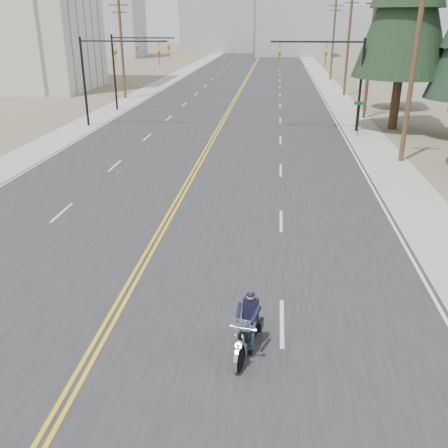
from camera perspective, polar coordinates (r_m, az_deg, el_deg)
ground_plane at (r=12.61m, az=-18.11°, el=-19.52°), size 400.00×400.00×0.00m
road at (r=79.00m, az=2.62°, el=16.27°), size 20.00×200.00×0.01m
sidewalk_left at (r=80.49m, az=-5.92°, el=16.29°), size 3.00×200.00×0.01m
sidewalk_right at (r=79.17m, az=11.29°, el=15.90°), size 3.00×200.00×0.01m
traffic_mast_left at (r=42.78m, az=-13.23°, el=17.34°), size 7.10×0.26×7.00m
traffic_mast_right at (r=40.81m, az=12.61°, el=17.18°), size 7.10×0.26×7.00m
traffic_mast_far at (r=50.50m, az=-10.64°, el=18.13°), size 6.10×0.26×7.00m
street_sign at (r=39.46m, az=15.21°, el=12.18°), size 0.90×0.06×2.62m
utility_pole_b at (r=32.50m, az=20.91°, el=16.99°), size 2.20×0.30×11.50m
utility_pole_c at (r=47.17m, az=16.39°, el=18.42°), size 2.20×0.30×11.00m
utility_pole_d at (r=61.99m, az=14.04°, el=19.59°), size 2.20×0.30×11.50m
utility_pole_e at (r=78.88m, az=12.39°, el=19.98°), size 2.20×0.30×11.00m
utility_pole_left at (r=59.03m, az=-11.61°, el=19.19°), size 2.20×0.30×10.50m
haze_bldg_a at (r=129.66m, az=-12.94°, el=22.97°), size 14.00×12.00×22.00m
haze_bldg_b at (r=133.49m, az=7.90°, el=21.54°), size 18.00×14.00×14.00m
haze_bldg_c at (r=123.62m, az=24.20°, el=20.83°), size 16.00×12.00×18.00m
haze_bldg_d at (r=149.44m, az=-0.54°, el=24.08°), size 20.00×15.00×26.00m
haze_bldg_e at (r=159.77m, az=14.16°, el=20.84°), size 14.00×14.00×12.00m
haze_bldg_f at (r=148.81m, az=-16.82°, el=21.30°), size 12.00×12.00×16.00m
motorcyclist at (r=13.24m, az=2.68°, el=-11.49°), size 1.31×2.26×1.66m
conifer_far at (r=53.43m, az=20.19°, el=21.49°), size 5.62×5.62×15.06m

